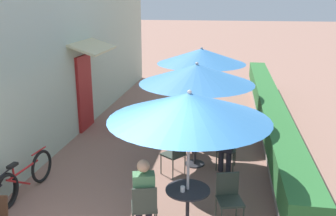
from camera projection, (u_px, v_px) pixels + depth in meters
cafe_facade_wall at (84, 53)px, 10.76m from camera, size 0.98×13.04×4.20m
planter_hedge at (269, 113)px, 10.40m from camera, size 0.60×12.04×1.01m
patio_table_near at (188, 201)px, 5.97m from camera, size 0.71×0.71×0.71m
patio_umbrella_near at (189, 106)px, 5.52m from camera, size 2.45×2.45×2.33m
cafe_chair_near_left at (229, 195)px, 6.11m from camera, size 0.49×0.49×0.87m
cafe_chair_near_right at (144, 205)px, 5.81m from camera, size 0.49×0.49×0.87m
seated_patron_near_right at (144, 192)px, 5.87m from camera, size 0.42×0.47×1.25m
coffee_cup_near at (183, 189)px, 5.82m from camera, size 0.07×0.07×0.09m
patio_table_mid at (195, 144)px, 8.32m from camera, size 0.71×0.71×0.71m
patio_umbrella_mid at (197, 74)px, 7.87m from camera, size 2.45×2.45×2.33m
cafe_chair_mid_left at (227, 145)px, 8.20m from camera, size 0.44×0.44×0.87m
seated_patron_mid_left at (227, 139)px, 8.04m from camera, size 0.36×0.43×1.25m
cafe_chair_mid_right at (183, 133)px, 8.94m from camera, size 0.53×0.53×0.87m
seated_patron_mid_right at (188, 126)px, 8.92m from camera, size 0.49×0.45×1.25m
cafe_chair_mid_back at (176, 152)px, 7.80m from camera, size 0.56×0.56×0.87m
coffee_cup_mid at (192, 135)px, 8.13m from camera, size 0.07×0.07×0.09m
patio_table_far at (200, 111)px, 10.71m from camera, size 0.71×0.71×0.71m
patio_umbrella_far at (201, 56)px, 10.27m from camera, size 2.45×2.45×2.33m
cafe_chair_far_left at (207, 104)px, 11.33m from camera, size 0.51×0.51×0.87m
cafe_chair_far_right at (192, 117)px, 10.09m from camera, size 0.51×0.51×0.87m
coffee_cup_far at (198, 103)px, 10.60m from camera, size 0.07×0.07×0.09m
bicycle_second at (25, 178)px, 7.06m from camera, size 0.24×1.76×0.76m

